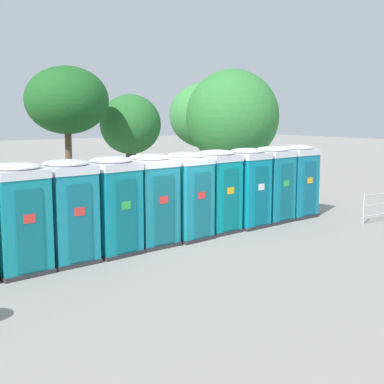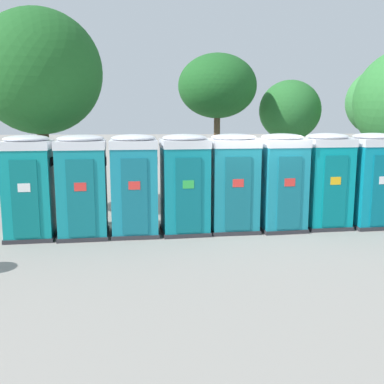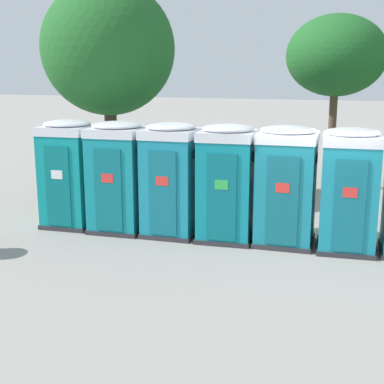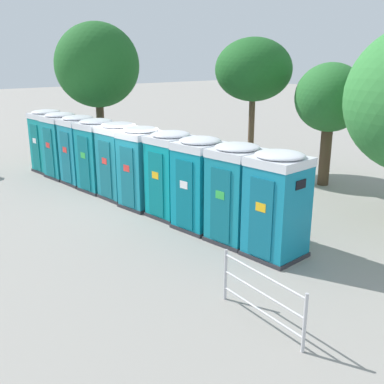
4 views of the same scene
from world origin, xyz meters
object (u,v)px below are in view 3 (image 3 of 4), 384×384
at_px(street_tree_4, 108,49).
at_px(portapotty_2, 171,179).
at_px(portapotty_1, 118,176).
at_px(street_tree_1, 336,56).
at_px(portapotty_0, 69,173).
at_px(portapotty_3, 227,182).
at_px(portapotty_4, 286,185).
at_px(portapotty_5, 349,190).

bearing_deg(street_tree_4, portapotty_2, -40.97).
relative_size(portapotty_1, street_tree_1, 0.48).
distance_m(portapotty_0, portapotty_3, 3.83).
bearing_deg(portapotty_4, street_tree_1, 86.67).
xyz_separation_m(portapotty_1, street_tree_1, (4.16, 6.23, 2.80)).
bearing_deg(portapotty_2, portapotty_5, 3.21).
bearing_deg(portapotty_1, street_tree_1, 56.25).
xyz_separation_m(portapotty_4, street_tree_4, (-5.33, 2.23, 2.93)).
distance_m(portapotty_1, portapotty_4, 3.83).
xyz_separation_m(street_tree_1, street_tree_4, (-5.68, -3.69, 0.14)).
relative_size(portapotty_1, street_tree_4, 0.42).
bearing_deg(portapotty_3, portapotty_0, -176.91).
height_order(portapotty_3, portapotty_4, same).
xyz_separation_m(portapotty_5, street_tree_4, (-6.61, 2.21, 2.93)).
distance_m(portapotty_2, portapotty_4, 2.55).
bearing_deg(street_tree_4, portapotty_4, -22.65).
xyz_separation_m(portapotty_3, portapotty_5, (2.55, 0.15, 0.00)).
bearing_deg(portapotty_5, portapotty_0, -176.82).
bearing_deg(portapotty_1, portapotty_2, 5.10).
bearing_deg(portapotty_5, street_tree_4, 161.54).
height_order(portapotty_1, street_tree_4, street_tree_4).
height_order(portapotty_0, portapotty_2, same).
height_order(portapotty_0, street_tree_1, street_tree_1).
xyz_separation_m(portapotty_0, portapotty_5, (6.37, 0.35, 0.00)).
relative_size(portapotty_5, street_tree_4, 0.42).
height_order(portapotty_3, street_tree_1, street_tree_1).
relative_size(portapotty_0, street_tree_4, 0.42).
distance_m(portapotty_4, portapotty_5, 1.28).
height_order(portapotty_1, portapotty_3, same).
relative_size(portapotty_1, portapotty_4, 1.00).
height_order(portapotty_0, portapotty_4, same).
relative_size(portapotty_3, street_tree_4, 0.42).
height_order(portapotty_0, portapotty_1, same).
bearing_deg(portapotty_3, portapotty_5, 3.31).
bearing_deg(portapotty_3, street_tree_1, 75.05).
distance_m(portapotty_2, street_tree_1, 7.31).
height_order(portapotty_0, portapotty_5, same).
height_order(portapotty_2, portapotty_3, same).
bearing_deg(portapotty_5, portapotty_4, -179.15).
height_order(portapotty_2, portapotty_5, same).
xyz_separation_m(portapotty_0, street_tree_1, (5.44, 6.25, 2.80)).
bearing_deg(portapotty_3, portapotty_1, -175.95).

